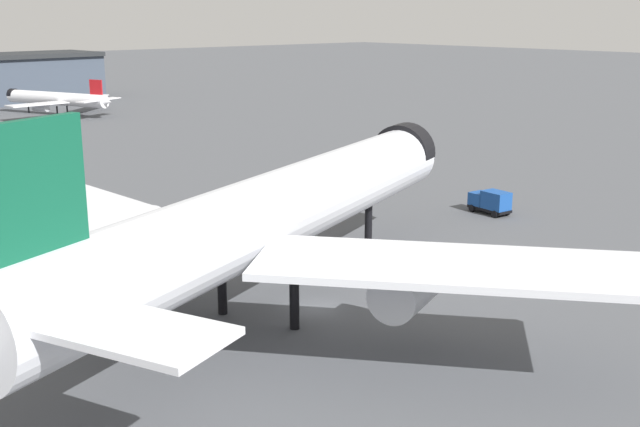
# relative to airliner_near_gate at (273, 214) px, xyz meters

# --- Properties ---
(ground) EXTENTS (900.00, 900.00, 0.00)m
(ground) POSITION_rel_airliner_near_gate_xyz_m (2.83, -1.84, -8.46)
(ground) COLOR #4C4F54
(airliner_near_gate) EXTENTS (65.37, 58.28, 19.20)m
(airliner_near_gate) POSITION_rel_airliner_near_gate_xyz_m (0.00, 0.00, 0.00)
(airliner_near_gate) COLOR silver
(airliner_near_gate) RESTS_ON ground
(airliner_far_taxiway) EXTENTS (29.95, 33.45, 9.23)m
(airliner_far_taxiway) POSITION_rel_airliner_near_gate_xyz_m (41.37, 138.30, -4.40)
(airliner_far_taxiway) COLOR white
(airliner_far_taxiway) RESTS_ON ground
(service_truck_front) EXTENTS (3.09, 5.72, 3.00)m
(service_truck_front) POSITION_rel_airliner_near_gate_xyz_m (41.05, 8.00, -6.87)
(service_truck_front) COLOR black
(service_truck_front) RESTS_ON ground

